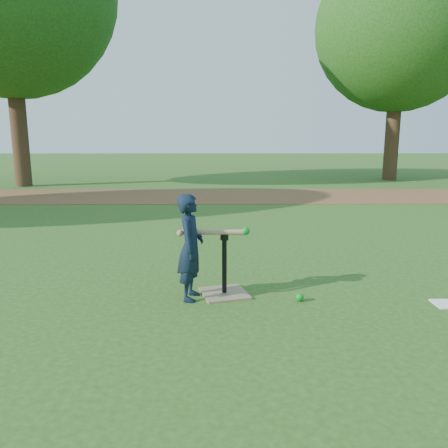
{
  "coord_description": "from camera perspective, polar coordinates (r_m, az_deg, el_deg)",
  "views": [
    {
      "loc": [
        0.22,
        -3.99,
        1.52
      ],
      "look_at": [
        0.27,
        0.39,
        0.65
      ],
      "focal_mm": 35.0,
      "sensor_mm": 36.0,
      "label": 1
    }
  ],
  "objects": [
    {
      "name": "ground",
      "position": [
        4.28,
        -3.66,
        -9.61
      ],
      "size": [
        80.0,
        80.0,
        0.0
      ],
      "primitive_type": "plane",
      "color": "#285116",
      "rests_on": "ground"
    },
    {
      "name": "dirt_strip",
      "position": [
        11.6,
        -1.8,
        3.7
      ],
      "size": [
        24.0,
        3.0,
        0.01
      ],
      "primitive_type": "cube",
      "color": "brown",
      "rests_on": "ground"
    },
    {
      "name": "child",
      "position": [
        4.12,
        -4.39,
        -3.06
      ],
      "size": [
        0.28,
        0.39,
        1.01
      ],
      "primitive_type": "imported",
      "rotation": [
        0.0,
        0.0,
        1.45
      ],
      "color": "black",
      "rests_on": "ground"
    },
    {
      "name": "wiffle_ball_ground",
      "position": [
        4.24,
        9.86,
        -9.39
      ],
      "size": [
        0.08,
        0.08,
        0.08
      ],
      "primitive_type": "sphere",
      "color": "#0C8721",
      "rests_on": "ground"
    },
    {
      "name": "batting_tee",
      "position": [
        4.32,
        0.05,
        -7.82
      ],
      "size": [
        0.53,
        0.53,
        0.61
      ],
      "color": "#867755",
      "rests_on": "ground"
    },
    {
      "name": "swing_action",
      "position": [
        4.16,
        -1.1,
        -1.05
      ],
      "size": [
        0.7,
        0.11,
        0.08
      ],
      "color": "tan",
      "rests_on": "ground"
    },
    {
      "name": "tree_right",
      "position": [
        17.59,
        22.02,
        22.81
      ],
      "size": [
        5.8,
        5.8,
        8.21
      ],
      "color": "#382316",
      "rests_on": "ground"
    }
  ]
}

